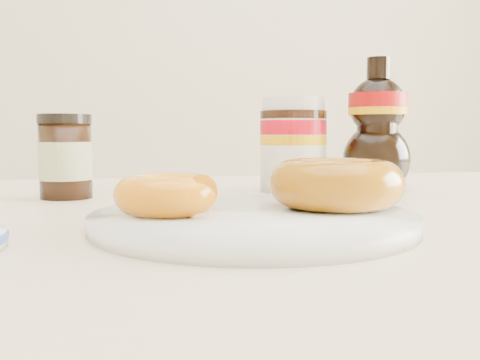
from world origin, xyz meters
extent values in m
cube|color=beige|center=(0.00, 1.75, 1.30)|extent=(3.50, 0.10, 2.60)
cube|color=beige|center=(0.00, 0.10, 0.73)|extent=(1.40, 0.90, 0.04)
cylinder|color=white|center=(-0.04, 0.03, 0.76)|extent=(0.26, 0.26, 0.01)
torus|color=white|center=(-0.04, 0.03, 0.76)|extent=(0.26, 0.26, 0.01)
torus|color=orange|center=(-0.10, 0.04, 0.78)|extent=(0.11, 0.11, 0.03)
torus|color=#A86B0A|center=(0.04, 0.04, 0.78)|extent=(0.15, 0.15, 0.04)
cylinder|color=white|center=(0.08, 0.29, 0.80)|extent=(0.09, 0.09, 0.10)
cylinder|color=#9A0512|center=(0.08, 0.29, 0.83)|extent=(0.09, 0.09, 0.02)
cylinder|color=#D89905|center=(0.08, 0.29, 0.82)|extent=(0.09, 0.09, 0.01)
cylinder|color=black|center=(0.08, 0.29, 0.85)|extent=(0.09, 0.09, 0.01)
cylinder|color=white|center=(0.08, 0.29, 0.86)|extent=(0.08, 0.08, 0.02)
cylinder|color=black|center=(-0.21, 0.27, 0.79)|extent=(0.06, 0.06, 0.09)
cylinder|color=beige|center=(-0.21, 0.27, 0.79)|extent=(0.06, 0.06, 0.04)
cylinder|color=black|center=(-0.21, 0.27, 0.84)|extent=(0.06, 0.06, 0.01)
camera|label=1|loc=(-0.14, -0.39, 0.83)|focal=40.00mm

